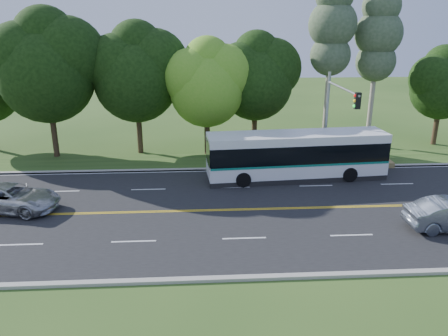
{
  "coord_description": "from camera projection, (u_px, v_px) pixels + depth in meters",
  "views": [
    {
      "loc": [
        -2.68,
        -23.01,
        10.42
      ],
      "look_at": [
        -1.18,
        2.0,
        1.89
      ],
      "focal_mm": 35.0,
      "sensor_mm": 36.0,
      "label": 1
    }
  ],
  "objects": [
    {
      "name": "bougainvillea_hedge",
      "position": [
        329.0,
        155.0,
        33.13
      ],
      "size": [
        9.5,
        2.25,
        1.5
      ],
      "color": "maroon",
      "rests_on": "ground"
    },
    {
      "name": "ground",
      "position": [
        246.0,
        210.0,
        25.25
      ],
      "size": [
        120.0,
        120.0,
        0.0
      ],
      "primitive_type": "plane",
      "color": "#2E4E1A",
      "rests_on": "ground"
    },
    {
      "name": "grass_verge",
      "position": [
        234.0,
        161.0,
        33.74
      ],
      "size": [
        60.0,
        4.0,
        0.1
      ],
      "primitive_type": "cube",
      "color": "#2E4E1A",
      "rests_on": "ground"
    },
    {
      "name": "suv",
      "position": [
        11.0,
        198.0,
        24.93
      ],
      "size": [
        5.84,
        3.57,
        1.51
      ],
      "primitive_type": "imported",
      "rotation": [
        0.0,
        0.0,
        1.36
      ],
      "color": "#B0B3B5",
      "rests_on": "road"
    },
    {
      "name": "lane_markings",
      "position": [
        245.0,
        209.0,
        25.24
      ],
      "size": [
        57.6,
        13.82,
        0.0
      ],
      "color": "gold",
      "rests_on": "road"
    },
    {
      "name": "tree_row",
      "position": [
        166.0,
        69.0,
        34.25
      ],
      "size": [
        44.7,
        9.1,
        13.84
      ],
      "color": "black",
      "rests_on": "ground"
    },
    {
      "name": "traffic_signal",
      "position": [
        335.0,
        110.0,
        29.22
      ],
      "size": [
        0.42,
        6.1,
        7.0
      ],
      "color": "#919399",
      "rests_on": "ground"
    },
    {
      "name": "transit_bus",
      "position": [
        296.0,
        156.0,
        29.76
      ],
      "size": [
        12.32,
        3.54,
        3.18
      ],
      "rotation": [
        0.0,
        0.0,
        0.08
      ],
      "color": "white",
      "rests_on": "road"
    },
    {
      "name": "road",
      "position": [
        246.0,
        209.0,
        25.25
      ],
      "size": [
        60.0,
        14.0,
        0.02
      ],
      "primitive_type": "cube",
      "color": "black",
      "rests_on": "ground"
    },
    {
      "name": "curb_north",
      "position": [
        236.0,
        169.0,
        31.98
      ],
      "size": [
        60.0,
        0.3,
        0.15
      ],
      "primitive_type": "cube",
      "color": "#A4A094",
      "rests_on": "ground"
    },
    {
      "name": "curb_south",
      "position": [
        265.0,
        277.0,
        18.47
      ],
      "size": [
        60.0,
        0.3,
        0.15
      ],
      "primitive_type": "cube",
      "color": "#A4A094",
      "rests_on": "ground"
    }
  ]
}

